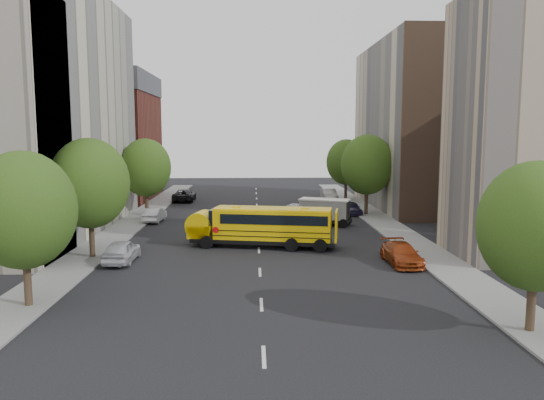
{
  "coord_description": "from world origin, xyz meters",
  "views": [
    {
      "loc": [
        -0.34,
        -38.61,
        8.15
      ],
      "look_at": [
        1.06,
        2.0,
        3.07
      ],
      "focal_mm": 35.0,
      "sensor_mm": 36.0,
      "label": 1
    }
  ],
  "objects": [
    {
      "name": "parked_car_5",
      "position": [
        8.8,
        25.04,
        0.76
      ],
      "size": [
        1.74,
        4.64,
        1.52
      ],
      "primitive_type": "imported",
      "rotation": [
        0.0,
        0.0,
        0.03
      ],
      "color": "#989793",
      "rests_on": "ground"
    },
    {
      "name": "building_left_cream",
      "position": [
        -18.0,
        6.0,
        10.0
      ],
      "size": [
        10.0,
        26.0,
        20.0
      ],
      "primitive_type": "cube",
      "color": "#C1BA9B",
      "rests_on": "ground"
    },
    {
      "name": "school_bus",
      "position": [
        0.24,
        -0.87,
        1.64
      ],
      "size": [
        10.67,
        4.29,
        2.94
      ],
      "rotation": [
        0.0,
        0.0,
        -0.19
      ],
      "color": "black",
      "rests_on": "ground"
    },
    {
      "name": "sidewalk_left",
      "position": [
        -11.5,
        5.0,
        0.06
      ],
      "size": [
        3.0,
        80.0,
        0.12
      ],
      "primitive_type": "cube",
      "color": "slate",
      "rests_on": "ground"
    },
    {
      "name": "parked_car_0",
      "position": [
        -8.8,
        -5.18,
        0.74
      ],
      "size": [
        1.8,
        4.35,
        1.48
      ],
      "primitive_type": "imported",
      "rotation": [
        0.0,
        0.0,
        3.13
      ],
      "color": "silver",
      "rests_on": "ground"
    },
    {
      "name": "street_tree_2",
      "position": [
        -11.0,
        14.0,
        4.83
      ],
      "size": [
        4.99,
        4.99,
        7.71
      ],
      "color": "#38281C",
      "rests_on": "ground"
    },
    {
      "name": "street_tree_0",
      "position": [
        -11.0,
        -14.0,
        4.64
      ],
      "size": [
        4.8,
        4.8,
        7.41
      ],
      "color": "#38281C",
      "rests_on": "ground"
    },
    {
      "name": "lane_markings",
      "position": [
        0.0,
        10.0,
        0.01
      ],
      "size": [
        0.15,
        64.0,
        0.01
      ],
      "primitive_type": "cube",
      "color": "silver",
      "rests_on": "ground"
    },
    {
      "name": "parked_car_2",
      "position": [
        -8.8,
        25.69,
        0.74
      ],
      "size": [
        2.51,
        5.36,
        1.48
      ],
      "primitive_type": "imported",
      "rotation": [
        0.0,
        0.0,
        3.15
      ],
      "color": "black",
      "rests_on": "ground"
    },
    {
      "name": "building_left_redbrick",
      "position": [
        -18.0,
        28.0,
        6.5
      ],
      "size": [
        10.0,
        15.0,
        13.0
      ],
      "primitive_type": "cube",
      "color": "maroon",
      "rests_on": "ground"
    },
    {
      "name": "parked_car_4",
      "position": [
        9.6,
        14.46,
        0.65
      ],
      "size": [
        1.91,
        3.97,
        1.31
      ],
      "primitive_type": "imported",
      "rotation": [
        0.0,
        0.0,
        0.1
      ],
      "color": "#342F52",
      "rests_on": "ground"
    },
    {
      "name": "safari_truck",
      "position": [
        5.6,
        8.36,
        1.25
      ],
      "size": [
        5.84,
        3.77,
        2.37
      ],
      "rotation": [
        0.0,
        0.0,
        -0.37
      ],
      "color": "black",
      "rests_on": "ground"
    },
    {
      "name": "parked_car_3",
      "position": [
        8.92,
        -6.32,
        0.66
      ],
      "size": [
        2.0,
        4.62,
        1.32
      ],
      "primitive_type": "imported",
      "rotation": [
        0.0,
        0.0,
        0.03
      ],
      "color": "#933612",
      "rests_on": "ground"
    },
    {
      "name": "building_right_far",
      "position": [
        18.0,
        20.0,
        9.0
      ],
      "size": [
        10.0,
        22.0,
        18.0
      ],
      "primitive_type": "cube",
      "color": "beige",
      "rests_on": "ground"
    },
    {
      "name": "sidewalk_right",
      "position": [
        11.5,
        5.0,
        0.06
      ],
      "size": [
        3.0,
        80.0,
        0.12
      ],
      "primitive_type": "cube",
      "color": "slate",
      "rests_on": "ground"
    },
    {
      "name": "street_tree_5",
      "position": [
        11.0,
        26.0,
        4.7
      ],
      "size": [
        4.86,
        4.86,
        7.51
      ],
      "color": "#38281C",
      "rests_on": "ground"
    },
    {
      "name": "street_tree_3",
      "position": [
        11.0,
        -18.0,
        4.45
      ],
      "size": [
        4.61,
        4.61,
        7.11
      ],
      "color": "#38281C",
      "rests_on": "ground"
    },
    {
      "name": "ground",
      "position": [
        0.0,
        0.0,
        0.0
      ],
      "size": [
        120.0,
        120.0,
        0.0
      ],
      "primitive_type": "plane",
      "color": "black",
      "rests_on": "ground"
    },
    {
      "name": "street_tree_1",
      "position": [
        -11.0,
        -4.0,
        4.95
      ],
      "size": [
        5.12,
        5.12,
        7.9
      ],
      "color": "#38281C",
      "rests_on": "ground"
    },
    {
      "name": "building_right_near",
      "position": [
        18.0,
        -4.5,
        8.5
      ],
      "size": [
        10.0,
        7.0,
        17.0
      ],
      "primitive_type": "cube",
      "color": "tan",
      "rests_on": "ground"
    },
    {
      "name": "tower_crane",
      "position": [
        30.25,
        28.0,
        24.48
      ],
      "size": [
        28.5,
        1.2,
        35.75
      ],
      "color": "yellow",
      "rests_on": "ground"
    },
    {
      "name": "street_tree_4",
      "position": [
        11.0,
        14.0,
        5.08
      ],
      "size": [
        5.25,
        5.25,
        8.1
      ],
      "color": "#38281C",
      "rests_on": "ground"
    },
    {
      "name": "building_right_sidewall",
      "position": [
        18.0,
        9.0,
        9.0
      ],
      "size": [
        10.1,
        0.3,
        18.0
      ],
      "primitive_type": "cube",
      "color": "brown",
      "rests_on": "ground"
    },
    {
      "name": "parked_car_1",
      "position": [
        -9.6,
        10.5,
        0.66
      ],
      "size": [
        1.64,
        4.09,
        1.32
      ],
      "primitive_type": "imported",
      "rotation": [
        0.0,
        0.0,
        3.08
      ],
      "color": "silver",
      "rests_on": "ground"
    }
  ]
}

